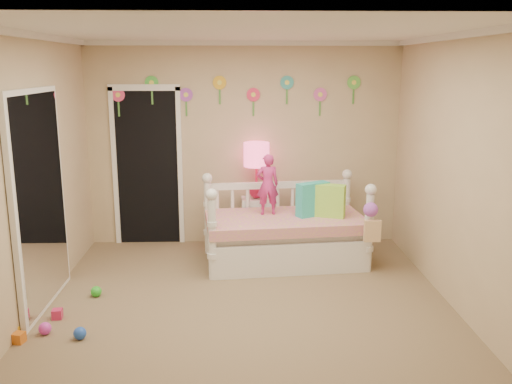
{
  "coord_description": "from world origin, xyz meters",
  "views": [
    {
      "loc": [
        -0.09,
        -4.86,
        2.3
      ],
      "look_at": [
        0.1,
        0.6,
        1.05
      ],
      "focal_mm": 38.86,
      "sensor_mm": 36.0,
      "label": 1
    }
  ],
  "objects_px": {
    "daybed": "(285,221)",
    "child": "(268,184)",
    "nightstand": "(256,222)",
    "table_lamp": "(256,161)"
  },
  "relations": [
    {
      "from": "daybed",
      "to": "child",
      "type": "height_order",
      "value": "child"
    },
    {
      "from": "nightstand",
      "to": "table_lamp",
      "type": "distance_m",
      "value": 0.79
    },
    {
      "from": "child",
      "to": "daybed",
      "type": "bearing_deg",
      "value": 149.95
    },
    {
      "from": "daybed",
      "to": "nightstand",
      "type": "bearing_deg",
      "value": 110.12
    },
    {
      "from": "daybed",
      "to": "table_lamp",
      "type": "relative_size",
      "value": 2.61
    },
    {
      "from": "child",
      "to": "table_lamp",
      "type": "distance_m",
      "value": 0.58
    },
    {
      "from": "nightstand",
      "to": "child",
      "type": "bearing_deg",
      "value": -80.32
    },
    {
      "from": "daybed",
      "to": "table_lamp",
      "type": "xyz_separation_m",
      "value": [
        -0.31,
        0.64,
        0.6
      ]
    },
    {
      "from": "daybed",
      "to": "nightstand",
      "type": "distance_m",
      "value": 0.73
    },
    {
      "from": "daybed",
      "to": "nightstand",
      "type": "height_order",
      "value": "daybed"
    }
  ]
}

